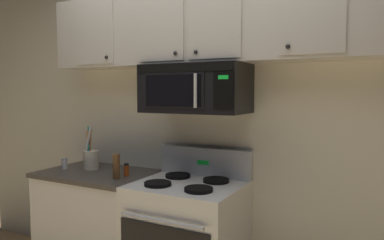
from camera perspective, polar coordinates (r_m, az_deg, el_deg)
The scene contains 8 objects.
back_wall at distance 2.90m, azimuth 2.77°, elevation 0.39°, with size 5.20×0.10×2.70m, color silver.
over_range_microwave at distance 2.67m, azimuth 0.50°, elevation 4.89°, with size 0.76×0.43×0.35m.
upper_cabinets at distance 2.74m, azimuth 0.82°, elevation 14.33°, with size 2.50×0.36×0.55m.
counter_segment at distance 3.26m, azimuth -14.21°, elevation -15.51°, with size 0.93×0.65×0.90m.
utensil_crock_cream at distance 3.22m, azimuth -15.46°, elevation -5.71°, with size 0.13×0.13×0.36m.
salt_shaker at distance 3.30m, azimuth -19.21°, elevation -6.44°, with size 0.05×0.05×0.09m.
pepper_mill at distance 2.83m, azimuth -11.67°, elevation -7.08°, with size 0.05×0.05×0.19m, color brown.
spice_jar at distance 2.92m, azimuth -10.17°, elevation -7.60°, with size 0.04×0.04×0.10m.
Camera 1 is at (1.23, -1.83, 1.55)m, focal length 34.32 mm.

